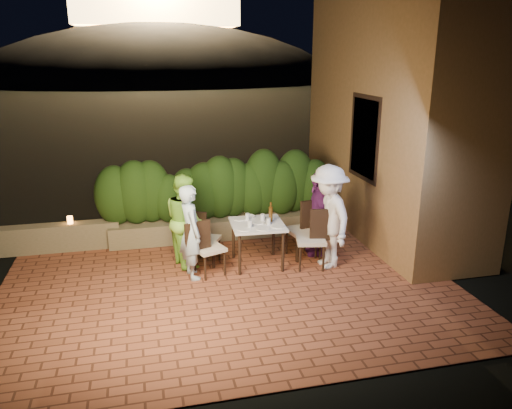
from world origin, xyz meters
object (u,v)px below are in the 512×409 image
object	(u,v)px
diner_white	(328,217)
diner_purple	(318,214)
dining_table	(257,244)
parapet_lamp	(70,220)
chair_left_back	(206,238)
diner_green	(185,220)
chair_right_back	(301,229)
beer_bottle	(271,212)
diner_blue	(191,232)
bowl	(250,216)
chair_left_front	(209,247)
chair_right_front	(311,239)

from	to	relation	value
diner_white	diner_purple	size ratio (longest dim) A/B	1.15
dining_table	parapet_lamp	world-z (taller)	dining_table
chair_left_back	diner_green	distance (m)	0.48
chair_right_back	parapet_lamp	bearing A→B (deg)	-28.34
diner_purple	beer_bottle	bearing A→B (deg)	-67.42
dining_table	diner_purple	distance (m)	1.24
chair_left_back	chair_right_back	bearing A→B (deg)	24.49
dining_table	diner_blue	bearing A→B (deg)	-169.06
diner_purple	diner_blue	bearing A→B (deg)	-69.02
bowl	diner_purple	size ratio (longest dim) A/B	0.10
beer_bottle	diner_blue	size ratio (longest dim) A/B	0.22
chair_left_back	parapet_lamp	bearing A→B (deg)	179.54
diner_blue	diner_green	distance (m)	0.56
beer_bottle	chair_left_front	size ratio (longest dim) A/B	0.37
diner_blue	diner_green	world-z (taller)	diner_green
diner_green	diner_white	size ratio (longest dim) A/B	0.90
chair_right_front	chair_left_back	bearing A→B (deg)	-6.17
bowl	chair_left_front	xyz separation A→B (m)	(-0.80, -0.52, -0.29)
dining_table	chair_left_back	xyz separation A→B (m)	(-0.84, 0.26, 0.09)
diner_white	dining_table	bearing A→B (deg)	-112.32
chair_left_front	diner_green	distance (m)	0.70
chair_right_back	parapet_lamp	world-z (taller)	chair_right_back
diner_white	chair_left_front	bearing A→B (deg)	-100.18
beer_bottle	diner_purple	world-z (taller)	diner_purple
dining_table	diner_green	bearing A→B (deg)	163.97
dining_table	beer_bottle	world-z (taller)	beer_bottle
bowl	chair_right_front	xyz separation A→B (m)	(0.90, -0.63, -0.26)
chair_left_front	chair_left_back	world-z (taller)	chair_left_front
beer_bottle	diner_green	bearing A→B (deg)	167.16
diner_blue	parapet_lamp	world-z (taller)	diner_blue
chair_left_front	chair_right_front	size ratio (longest dim) A/B	0.93
dining_table	diner_blue	world-z (taller)	diner_blue
diner_purple	chair_right_front	bearing A→B (deg)	-20.04
beer_bottle	chair_right_back	xyz separation A→B (m)	(0.61, 0.17, -0.41)
dining_table	beer_bottle	bearing A→B (deg)	3.93
beer_bottle	diner_blue	world-z (taller)	diner_blue
bowl	chair_right_front	bearing A→B (deg)	-35.00
chair_left_back	dining_table	bearing A→B (deg)	9.98
chair_left_back	chair_right_front	world-z (taller)	chair_right_front
chair_right_back	diner_white	bearing A→B (deg)	109.58
dining_table	bowl	size ratio (longest dim) A/B	5.64
chair_left_front	diner_white	bearing A→B (deg)	-24.08
dining_table	beer_bottle	xyz separation A→B (m)	(0.24, 0.02, 0.55)
dining_table	beer_bottle	distance (m)	0.60
chair_left_back	diner_green	bearing A→B (deg)	-166.19
chair_right_back	diner_purple	size ratio (longest dim) A/B	0.67
chair_right_front	diner_green	size ratio (longest dim) A/B	0.65
diner_white	diner_green	bearing A→B (deg)	-112.44
chair_right_front	bowl	bearing A→B (deg)	-22.75
bowl	diner_blue	world-z (taller)	diner_blue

